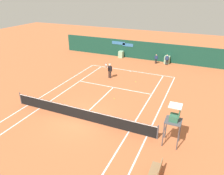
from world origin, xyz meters
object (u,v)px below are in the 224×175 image
ball_kid_centre_post (156,58)px  ball_kid_right_post (167,59)px  tennis_ball_near_service_line (136,82)px  player_bench (157,169)px  tennis_ball_mid_court (65,101)px  player_on_baseline (110,70)px  tennis_ball_by_sideline (114,99)px  umpire_chair (174,119)px

ball_kid_centre_post → ball_kid_right_post: 1.41m
tennis_ball_near_service_line → player_bench: bearing=-67.0°
tennis_ball_mid_court → ball_kid_right_post: bearing=65.6°
player_on_baseline → ball_kid_right_post: player_on_baseline is taller
player_bench → tennis_ball_mid_court: (-9.42, 5.03, -0.47)m
tennis_ball_by_sideline → player_on_baseline: bearing=119.3°
player_on_baseline → tennis_ball_by_sideline: player_on_baseline is taller
player_bench → tennis_ball_mid_court: player_bench is taller
tennis_ball_by_sideline → tennis_ball_near_service_line: bearing=83.0°
player_bench → tennis_ball_by_sideline: 9.18m
player_on_baseline → tennis_ball_near_service_line: (3.06, 0.08, -0.96)m
player_on_baseline → ball_kid_centre_post: bearing=-120.1°
ball_kid_right_post → umpire_chair: bearing=91.1°
tennis_ball_mid_court → tennis_ball_by_sideline: bearing=30.4°
player_on_baseline → ball_kid_centre_post: player_on_baseline is taller
player_on_baseline → tennis_ball_mid_court: size_ratio=27.49×
ball_kid_centre_post → tennis_ball_mid_court: 14.75m
player_bench → ball_kid_centre_post: (-4.52, 18.93, 0.22)m
umpire_chair → player_bench: umpire_chair is taller
ball_kid_right_post → tennis_ball_by_sideline: size_ratio=20.43×
ball_kid_centre_post → tennis_ball_by_sideline: ball_kid_centre_post is taller
player_bench → ball_kid_centre_post: ball_kid_centre_post is taller
ball_kid_centre_post → player_bench: bearing=97.6°
ball_kid_centre_post → tennis_ball_by_sideline: (-1.06, -11.65, -0.69)m
player_bench → tennis_ball_mid_court: 10.69m
tennis_ball_near_service_line → ball_kid_centre_post: bearing=86.0°
ball_kid_right_post → tennis_ball_mid_court: ball_kid_right_post is taller
umpire_chair → ball_kid_right_post: bearing=11.9°
ball_kid_centre_post → tennis_ball_near_service_line: 7.17m
player_bench → tennis_ball_near_service_line: bearing=23.0°
player_on_baseline → ball_kid_right_post: size_ratio=1.35×
player_bench → tennis_ball_near_service_line: player_bench is taller
tennis_ball_near_service_line → tennis_ball_mid_court: 8.09m
player_on_baseline → tennis_ball_by_sideline: size_ratio=27.49×
tennis_ball_near_service_line → umpire_chair: bearing=-59.1°
umpire_chair → player_on_baseline: bearing=43.7°
umpire_chair → ball_kid_right_post: size_ratio=2.05×
player_on_baseline → tennis_ball_mid_court: 6.91m
umpire_chair → tennis_ball_mid_court: (-9.66, 2.00, -1.84)m
umpire_chair → ball_kid_right_post: umpire_chair is taller
umpire_chair → tennis_ball_near_service_line: bearing=30.9°
ball_kid_right_post → player_on_baseline: bearing=44.6°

